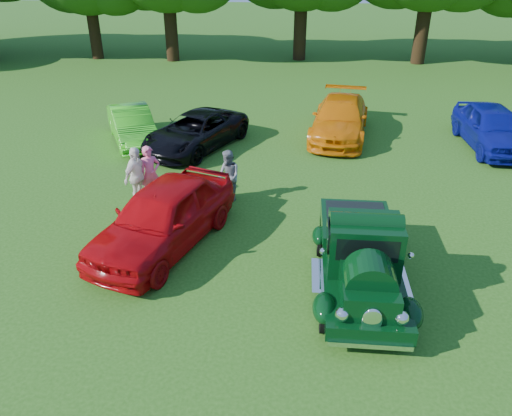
# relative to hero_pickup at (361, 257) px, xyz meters

# --- Properties ---
(ground) EXTENTS (120.00, 120.00, 0.00)m
(ground) POSITION_rel_hero_pickup_xyz_m (-1.95, 0.04, -0.78)
(ground) COLOR #225213
(ground) RESTS_ON ground
(hero_pickup) EXTENTS (2.14, 4.59, 1.79)m
(hero_pickup) POSITION_rel_hero_pickup_xyz_m (0.00, 0.00, 0.00)
(hero_pickup) COLOR black
(hero_pickup) RESTS_ON ground
(red_convertible) EXTENTS (3.44, 5.21, 1.65)m
(red_convertible) POSITION_rel_hero_pickup_xyz_m (-4.76, 1.32, 0.05)
(red_convertible) COLOR #B0070B
(red_convertible) RESTS_ON ground
(back_car_lime) EXTENTS (3.09, 4.25, 1.34)m
(back_car_lime) POSITION_rel_hero_pickup_xyz_m (-7.85, 8.54, -0.11)
(back_car_lime) COLOR green
(back_car_lime) RESTS_ON ground
(back_car_black) EXTENTS (3.94, 5.18, 1.31)m
(back_car_black) POSITION_rel_hero_pickup_xyz_m (-5.31, 8.13, -0.12)
(back_car_black) COLOR black
(back_car_black) RESTS_ON ground
(back_car_orange) EXTENTS (2.78, 5.34, 1.48)m
(back_car_orange) POSITION_rel_hero_pickup_xyz_m (0.13, 9.92, -0.04)
(back_car_orange) COLOR orange
(back_car_orange) RESTS_ON ground
(back_car_blue) EXTENTS (2.07, 4.71, 1.58)m
(back_car_blue) POSITION_rel_hero_pickup_xyz_m (5.71, 9.21, 0.01)
(back_car_blue) COLOR navy
(back_car_blue) RESTS_ON ground
(spectator_pink) EXTENTS (0.74, 0.67, 1.69)m
(spectator_pink) POSITION_rel_hero_pickup_xyz_m (-5.79, 3.82, 0.07)
(spectator_pink) COLOR pink
(spectator_pink) RESTS_ON ground
(spectator_grey) EXTENTS (0.92, 0.96, 1.57)m
(spectator_grey) POSITION_rel_hero_pickup_xyz_m (-3.48, 3.96, 0.01)
(spectator_grey) COLOR gray
(spectator_grey) RESTS_ON ground
(spectator_white) EXTENTS (0.73, 1.13, 1.78)m
(spectator_white) POSITION_rel_hero_pickup_xyz_m (-6.09, 3.45, 0.11)
(spectator_white) COLOR white
(spectator_white) RESTS_ON ground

